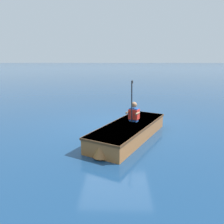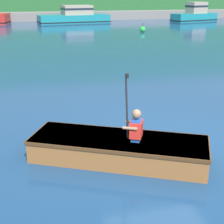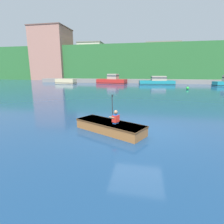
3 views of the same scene
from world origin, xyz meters
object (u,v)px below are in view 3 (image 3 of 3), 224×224
at_px(moored_boat_dock_center_near, 66,81).
at_px(person_paddler, 115,117).
at_px(rowboat_foreground, 109,126).
at_px(moored_boat_dock_center_far, 112,80).
at_px(moored_boat_dock_west_inner, 157,81).
at_px(channel_buoy, 188,88).

distance_m(moored_boat_dock_center_near, person_paddler, 33.81).
relative_size(rowboat_foreground, person_paddler, 2.76).
xyz_separation_m(moored_boat_dock_center_far, person_paddler, (6.31, -31.60, -0.03)).
bearing_deg(moored_boat_dock_west_inner, channel_buoy, -68.49).
height_order(rowboat_foreground, channel_buoy, channel_buoy).
height_order(moored_boat_dock_west_inner, rowboat_foreground, moored_boat_dock_west_inner).
distance_m(moored_boat_dock_west_inner, rowboat_foreground, 30.58).
bearing_deg(moored_boat_dock_center_near, channel_buoy, -20.65).
distance_m(moored_boat_dock_center_far, person_paddler, 32.23).
relative_size(moored_boat_dock_west_inner, person_paddler, 5.95).
distance_m(moored_boat_dock_center_near, moored_boat_dock_center_far, 10.31).
xyz_separation_m(rowboat_foreground, person_paddler, (0.32, -0.16, 0.46)).
bearing_deg(moored_boat_dock_center_near, rowboat_foreground, -61.30).
height_order(person_paddler, channel_buoy, person_paddler).
xyz_separation_m(moored_boat_dock_center_near, moored_boat_dock_center_far, (10.10, 2.04, 0.25)).
bearing_deg(moored_boat_dock_center_far, moored_boat_dock_west_inner, -6.42).
bearing_deg(moored_boat_dock_west_inner, moored_boat_dock_center_far, 173.58).
relative_size(moored_boat_dock_center_near, person_paddler, 3.90).
bearing_deg(channel_buoy, moored_boat_dock_center_far, 141.13).
relative_size(moored_boat_dock_west_inner, rowboat_foreground, 2.16).
height_order(moored_boat_dock_center_far, rowboat_foreground, moored_boat_dock_center_far).
height_order(moored_boat_dock_west_inner, person_paddler, moored_boat_dock_west_inner).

